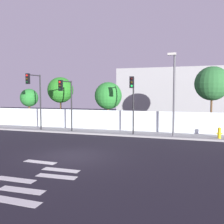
# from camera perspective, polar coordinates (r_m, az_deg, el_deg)

# --- Properties ---
(ground_plane) EXTENTS (80.00, 80.00, 0.00)m
(ground_plane) POSITION_cam_1_polar(r_m,az_deg,el_deg) (14.25, -9.14, -10.05)
(ground_plane) COLOR black
(sidewalk) EXTENTS (36.00, 2.40, 0.15)m
(sidewalk) POSITION_cam_1_polar(r_m,az_deg,el_deg) (21.72, 0.62, -4.81)
(sidewalk) COLOR gray
(sidewalk) RESTS_ON ground
(perimeter_wall) EXTENTS (36.00, 0.18, 1.80)m
(perimeter_wall) POSITION_cam_1_polar(r_m,az_deg,el_deg) (22.82, 1.57, -1.90)
(perimeter_wall) COLOR silver
(perimeter_wall) RESTS_ON sidewalk
(crosswalk_marking) EXTENTS (3.75, 4.75, 0.01)m
(crosswalk_marking) POSITION_cam_1_polar(r_m,az_deg,el_deg) (11.11, -16.94, -14.34)
(crosswalk_marking) COLOR silver
(crosswalk_marking) RESTS_ON ground
(traffic_light_left) EXTENTS (0.42, 1.83, 5.08)m
(traffic_light_left) POSITION_cam_1_polar(r_m,az_deg,el_deg) (23.25, -17.51, 4.95)
(traffic_light_left) COLOR black
(traffic_light_left) RESTS_ON sidewalk
(traffic_light_center) EXTENTS (0.48, 1.75, 4.48)m
(traffic_light_center) POSITION_cam_1_polar(r_m,az_deg,el_deg) (21.60, -10.63, 4.04)
(traffic_light_center) COLOR black
(traffic_light_center) RESTS_ON sidewalk
(traffic_light_right) EXTENTS (0.35, 1.22, 4.68)m
(traffic_light_right) POSITION_cam_1_polar(r_m,az_deg,el_deg) (19.84, 4.74, 4.41)
(traffic_light_right) COLOR black
(traffic_light_right) RESTS_ON sidewalk
(street_lamp_curbside) EXTENTS (0.61, 1.87, 6.33)m
(street_lamp_curbside) POSITION_cam_1_polar(r_m,az_deg,el_deg) (19.86, 14.02, 5.33)
(street_lamp_curbside) COLOR #4C4C51
(street_lamp_curbside) RESTS_ON sidewalk
(fire_hydrant) EXTENTS (0.44, 0.26, 0.83)m
(fire_hydrant) POSITION_cam_1_polar(r_m,az_deg,el_deg) (20.28, 23.49, -4.34)
(fire_hydrant) COLOR gold
(fire_hydrant) RESTS_ON sidewalk
(roadside_tree_leftmost) EXTENTS (1.94, 1.94, 4.02)m
(roadside_tree_leftmost) POSITION_cam_1_polar(r_m,az_deg,el_deg) (28.42, -18.54, 3.09)
(roadside_tree_leftmost) COLOR brown
(roadside_tree_leftmost) RESTS_ON ground
(roadside_tree_midleft) EXTENTS (2.66, 2.66, 5.19)m
(roadside_tree_midleft) POSITION_cam_1_polar(r_m,az_deg,el_deg) (26.35, -11.79, 4.96)
(roadside_tree_midleft) COLOR brown
(roadside_tree_midleft) RESTS_ON ground
(roadside_tree_midright) EXTENTS (2.66, 2.66, 4.62)m
(roadside_tree_midright) POSITION_cam_1_polar(r_m,az_deg,el_deg) (24.22, -0.88, 3.74)
(roadside_tree_midright) COLOR brown
(roadside_tree_midright) RESTS_ON ground
(roadside_tree_rightmost) EXTENTS (2.94, 2.94, 5.84)m
(roadside_tree_rightmost) POSITION_cam_1_polar(r_m,az_deg,el_deg) (23.07, 22.04, 6.08)
(roadside_tree_rightmost) COLOR brown
(roadside_tree_rightmost) RESTS_ON ground
(low_building_distant) EXTENTS (14.97, 6.00, 6.91)m
(low_building_distant) POSITION_cam_1_polar(r_m,az_deg,el_deg) (35.89, 13.94, 4.09)
(low_building_distant) COLOR #9D9D9D
(low_building_distant) RESTS_ON ground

